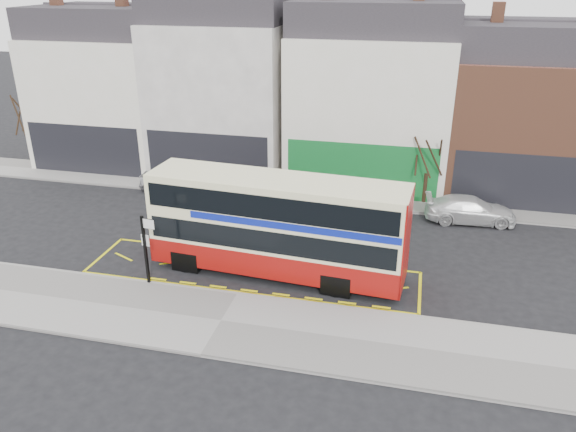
% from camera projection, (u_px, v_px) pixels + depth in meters
% --- Properties ---
extents(ground, '(120.00, 120.00, 0.00)m').
position_uv_depth(ground, '(240.00, 291.00, 22.46)').
color(ground, black).
rests_on(ground, ground).
extents(pavement, '(40.00, 4.00, 0.15)m').
position_uv_depth(pavement, '(221.00, 322.00, 20.38)').
color(pavement, gray).
rests_on(pavement, ground).
extents(kerb, '(40.00, 0.15, 0.15)m').
position_uv_depth(kerb, '(238.00, 295.00, 22.10)').
color(kerb, gray).
rests_on(kerb, ground).
extents(far_pavement, '(50.00, 3.00, 0.15)m').
position_uv_depth(far_pavement, '(299.00, 192.00, 32.23)').
color(far_pavement, gray).
rests_on(far_pavement, ground).
extents(road_markings, '(14.00, 3.40, 0.01)m').
position_uv_depth(road_markings, '(252.00, 272.00, 23.88)').
color(road_markings, yellow).
rests_on(road_markings, ground).
extents(terrace_far_left, '(8.00, 8.01, 10.80)m').
position_uv_depth(terrace_far_left, '(111.00, 86.00, 36.70)').
color(terrace_far_left, white).
rests_on(terrace_far_left, ground).
extents(terrace_left, '(8.00, 8.01, 11.80)m').
position_uv_depth(terrace_left, '(227.00, 83.00, 34.82)').
color(terrace_left, silver).
rests_on(terrace_left, ground).
extents(terrace_green_shop, '(9.00, 8.01, 11.30)m').
position_uv_depth(terrace_green_shop, '(372.00, 94.00, 33.03)').
color(terrace_green_shop, white).
rests_on(terrace_green_shop, ground).
extents(terrace_right, '(9.00, 8.01, 10.30)m').
position_uv_depth(terrace_right, '(533.00, 111.00, 31.33)').
color(terrace_right, brown).
rests_on(terrace_right, ground).
extents(double_decker_bus, '(10.76, 3.23, 4.24)m').
position_uv_depth(double_decker_bus, '(278.00, 225.00, 22.96)').
color(double_decker_bus, beige).
rests_on(double_decker_bus, ground).
extents(bus_stop_post, '(0.72, 0.19, 2.95)m').
position_uv_depth(bus_stop_post, '(146.00, 243.00, 22.11)').
color(bus_stop_post, black).
rests_on(bus_stop_post, pavement).
extents(car_silver, '(4.07, 1.84, 1.35)m').
position_uv_depth(car_silver, '(175.00, 180.00, 32.36)').
color(car_silver, '#B5B4BA').
rests_on(car_silver, ground).
extents(car_grey, '(4.01, 1.52, 1.31)m').
position_uv_depth(car_grey, '(285.00, 192.00, 30.66)').
color(car_grey, '#43474B').
rests_on(car_grey, ground).
extents(car_white, '(4.61, 2.17, 1.30)m').
position_uv_depth(car_white, '(470.00, 210.00, 28.43)').
color(car_white, silver).
rests_on(car_white, ground).
extents(street_tree_left, '(2.74, 2.74, 5.91)m').
position_uv_depth(street_tree_left, '(27.00, 104.00, 35.34)').
color(street_tree_left, '#342717').
rests_on(street_tree_left, ground).
extents(street_tree_right, '(2.27, 2.27, 4.90)m').
position_uv_depth(street_tree_right, '(429.00, 145.00, 29.48)').
color(street_tree_right, '#342717').
rests_on(street_tree_right, ground).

